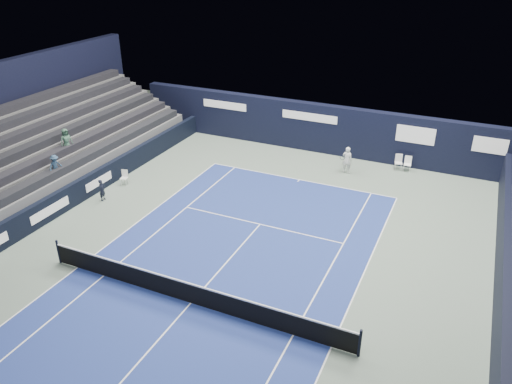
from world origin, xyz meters
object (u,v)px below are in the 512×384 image
folding_chair_back_a (399,159)px  folding_chair_back_b (408,163)px  tennis_net (190,292)px  line_judge_chair (124,176)px  tennis_player (347,160)px

folding_chair_back_a → folding_chair_back_b: 0.55m
folding_chair_back_a → tennis_net: tennis_net is taller
folding_chair_back_b → tennis_net: (-5.35, -15.71, -0.01)m
line_judge_chair → tennis_net: tennis_net is taller
tennis_net → folding_chair_back_b: bearing=71.2°
folding_chair_back_b → line_judge_chair: 16.36m
line_judge_chair → tennis_net: size_ratio=0.06×
folding_chair_back_a → line_judge_chair: bearing=-164.1°
folding_chair_back_b → tennis_net: size_ratio=0.07×
tennis_net → tennis_player: bearing=81.3°
folding_chair_back_b → tennis_player: (-3.20, -1.74, 0.29)m
tennis_player → line_judge_chair: bearing=-148.6°
folding_chair_back_b → line_judge_chair: folding_chair_back_b is taller
tennis_player → folding_chair_back_b: bearing=28.5°
folding_chair_back_a → tennis_net: bearing=-122.9°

